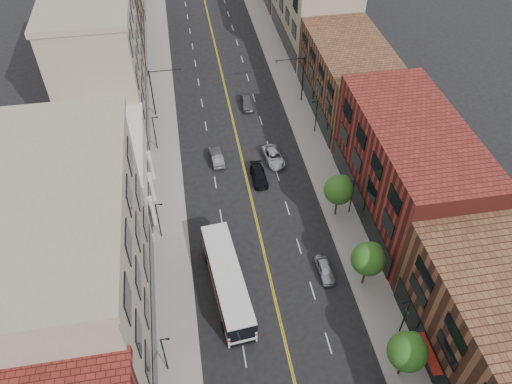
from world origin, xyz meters
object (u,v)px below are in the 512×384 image
car_lane_b (273,157)px  city_bus (227,280)px  car_lane_behind (217,157)px  car_lane_a (259,176)px  car_parked_far (325,270)px  car_lane_c (247,102)px

car_lane_b → city_bus: bearing=-119.9°
car_lane_behind → car_lane_a: 6.59m
car_parked_far → car_lane_c: 32.15m
car_parked_far → car_lane_a: size_ratio=0.86×
city_bus → car_lane_b: (8.62, 19.43, -1.25)m
car_parked_far → car_lane_b: 19.06m
city_bus → car_lane_c: (7.13, 32.43, -1.20)m
car_lane_b → car_lane_c: size_ratio=1.14×
car_parked_far → car_lane_c: bearing=95.1°
car_lane_c → car_lane_b: bearing=-82.6°
car_parked_far → car_lane_behind: bearing=113.7°
car_lane_a → car_lane_c: 16.37m
car_lane_behind → car_lane_c: bearing=-120.7°
car_parked_far → car_lane_behind: size_ratio=0.91×
car_lane_behind → car_lane_a: bearing=132.9°
city_bus → car_lane_behind: size_ratio=3.08×
car_lane_a → car_lane_b: size_ratio=0.92×
car_parked_far → car_lane_a: 16.24m
car_lane_behind → car_lane_c: (5.90, 11.84, 0.03)m
car_lane_behind → city_bus: bearing=82.3°
car_lane_a → car_lane_b: (2.56, 3.33, 0.03)m
car_lane_a → car_lane_b: car_lane_b is taller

